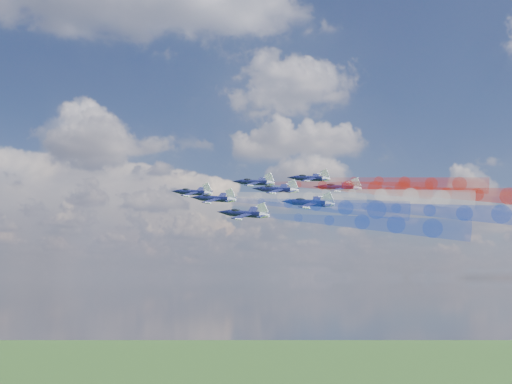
{
  "coord_description": "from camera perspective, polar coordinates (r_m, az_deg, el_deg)",
  "views": [
    {
      "loc": [
        -9.33,
        -126.67,
        108.58
      ],
      "look_at": [
        1.09,
        14.6,
        130.14
      ],
      "focal_mm": 39.74,
      "sensor_mm": 36.0,
      "label": 1
    }
  ],
  "objects": [
    {
      "name": "jet_lead",
      "position": [
        151.19,
        -6.34,
        -0.04
      ],
      "size": [
        16.8,
        15.96,
        8.46
      ],
      "primitive_type": null,
      "rotation": [
        0.12,
        -0.36,
        1.02
      ],
      "color": "black"
    },
    {
      "name": "trail_lead",
      "position": [
        139.16,
        2.77,
        -0.57
      ],
      "size": [
        37.61,
        24.74,
        10.22
      ],
      "primitive_type": null,
      "rotation": [
        0.12,
        -0.36,
        1.02
      ],
      "color": "white"
    },
    {
      "name": "jet_inner_left",
      "position": [
        137.54,
        -4.17,
        -0.68
      ],
      "size": [
        16.8,
        15.96,
        8.46
      ],
      "primitive_type": null,
      "rotation": [
        0.12,
        -0.36,
        1.02
      ],
      "color": "black"
    },
    {
      "name": "trail_inner_left",
      "position": [
        126.63,
        6.09,
        -1.32
      ],
      "size": [
        37.61,
        24.74,
        10.22
      ],
      "primitive_type": null,
      "rotation": [
        0.12,
        -0.36,
        1.02
      ],
      "color": "blue"
    },
    {
      "name": "jet_inner_right",
      "position": [
        153.3,
        -0.11,
        0.98
      ],
      "size": [
        16.8,
        15.96,
        8.46
      ],
      "primitive_type": null,
      "rotation": [
        0.12,
        -0.36,
        1.02
      ],
      "color": "black"
    },
    {
      "name": "trail_inner_right",
      "position": [
        143.88,
        9.26,
        0.53
      ],
      "size": [
        37.61,
        24.74,
        10.22
      ],
      "primitive_type": null,
      "rotation": [
        0.12,
        -0.36,
        1.02
      ],
      "color": "red"
    },
    {
      "name": "jet_outer_left",
      "position": [
        123.38,
        -1.14,
        -2.21
      ],
      "size": [
        16.8,
        15.96,
        8.46
      ],
      "primitive_type": null,
      "rotation": [
        0.12,
        -0.36,
        1.02
      ],
      "color": "black"
    },
    {
      "name": "trail_outer_left",
      "position": [
        114.09,
        10.62,
        -3.04
      ],
      "size": [
        37.61,
        24.74,
        10.22
      ],
      "primitive_type": null,
      "rotation": [
        0.12,
        -0.36,
        1.02
      ],
      "color": "blue"
    },
    {
      "name": "jet_center_third",
      "position": [
        141.48,
        2.13,
        0.24
      ],
      "size": [
        16.8,
        15.96,
        8.46
      ],
      "primitive_type": null,
      "rotation": [
        0.12,
        -0.36,
        1.02
      ],
      "color": "black"
    },
    {
      "name": "trail_center_third",
      "position": [
        133.23,
        12.44,
        -0.29
      ],
      "size": [
        37.61,
        24.74,
        10.22
      ],
      "primitive_type": null,
      "rotation": [
        0.12,
        -0.36,
        1.02
      ],
      "color": "white"
    },
    {
      "name": "jet_outer_right",
      "position": [
        158.73,
        5.47,
        1.38
      ],
      "size": [
        16.8,
        15.96,
        8.46
      ],
      "primitive_type": null,
      "rotation": [
        0.12,
        -0.36,
        1.02
      ],
      "color": "black"
    },
    {
      "name": "trail_outer_right",
      "position": [
        151.69,
        14.73,
        0.96
      ],
      "size": [
        37.61,
        24.74,
        10.22
      ],
      "primitive_type": null,
      "rotation": [
        0.12,
        -0.36,
        1.02
      ],
      "color": "red"
    },
    {
      "name": "jet_rear_left",
      "position": [
        127.48,
        5.43,
        -1.11
      ],
      "size": [
        16.8,
        15.96,
        8.46
      ],
      "primitive_type": null,
      "rotation": [
        0.12,
        -0.36,
        1.02
      ],
      "color": "black"
    },
    {
      "name": "trail_rear_left",
      "position": [
        120.99,
        17.07,
        -1.77
      ],
      "size": [
        37.61,
        24.74,
        10.22
      ],
      "primitive_type": null,
      "rotation": [
        0.12,
        -0.36,
        1.02
      ],
      "color": "blue"
    },
    {
      "name": "jet_rear_right",
      "position": [
        145.4,
        8.38,
        0.42
      ],
      "size": [
        16.8,
        15.96,
        8.46
      ],
      "primitive_type": null,
      "rotation": [
        0.12,
        -0.36,
        1.02
      ],
      "color": "black"
    },
    {
      "name": "trail_rear_right",
      "position": [
        139.87,
        18.6,
        -0.09
      ],
      "size": [
        37.61,
        24.74,
        10.22
      ],
      "primitive_type": null,
      "rotation": [
        0.12,
        -0.36,
        1.02
      ],
      "color": "red"
    }
  ]
}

